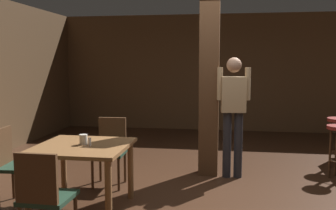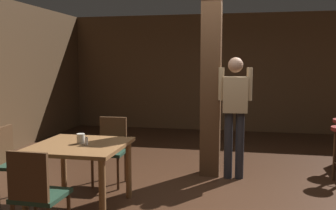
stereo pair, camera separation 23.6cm
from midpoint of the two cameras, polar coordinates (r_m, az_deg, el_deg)
The scene contains 10 objects.
ground_plane at distance 4.94m, azimuth 8.98°, elevation -13.09°, with size 10.80×10.80×0.00m, color #382114.
wall_back at distance 9.16m, azimuth 10.50°, elevation 4.84°, with size 8.00×0.10×2.80m, color brown.
pillar at distance 5.46m, azimuth 7.80°, elevation 3.82°, with size 0.28×0.28×2.80m, color #4C301C.
dining_table at distance 4.31m, azimuth -11.74°, elevation -7.34°, with size 1.00×1.00×0.74m.
chair_west at distance 4.77m, azimuth -21.24°, elevation -7.81°, with size 0.45×0.45×0.89m.
chair_south at distance 3.55m, azimuth -17.61°, elevation -12.57°, with size 0.43×0.43×0.89m.
chair_north at distance 5.16m, azimuth -7.40°, elevation -6.35°, with size 0.44×0.44×0.89m.
napkin_cup at distance 4.30m, azimuth -11.63°, elevation -5.05°, with size 0.09×0.09×0.11m, color silver.
salt_shaker at distance 4.21m, azimuth -10.75°, elevation -5.43°, with size 0.03×0.03×0.09m, color silver.
standing_person at distance 5.36m, azimuth 11.38°, elevation -0.56°, with size 0.47×0.23×1.72m.
Camera 2 is at (0.31, -4.63, 1.65)m, focal length 40.00 mm.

